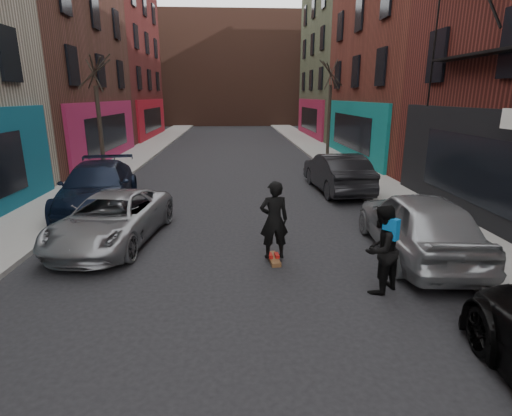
{
  "coord_description": "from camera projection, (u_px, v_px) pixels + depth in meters",
  "views": [
    {
      "loc": [
        0.1,
        -1.61,
        3.87
      ],
      "look_at": [
        0.55,
        6.38,
        1.6
      ],
      "focal_mm": 28.0,
      "sensor_mm": 36.0,
      "label": 1
    }
  ],
  "objects": [
    {
      "name": "parked_right_end",
      "position": [
        337.0,
        172.0,
        16.47
      ],
      "size": [
        1.98,
        4.92,
        1.59
      ],
      "primitive_type": "imported",
      "rotation": [
        0.0,
        0.0,
        3.2
      ],
      "color": "black",
      "rests_on": "ground"
    },
    {
      "name": "parked_right_far",
      "position": [
        418.0,
        224.0,
        9.8
      ],
      "size": [
        2.29,
        4.98,
        1.66
      ],
      "primitive_type": "imported",
      "rotation": [
        0.0,
        0.0,
        3.07
      ],
      "color": "#909498",
      "rests_on": "ground"
    },
    {
      "name": "tree_left_far",
      "position": [
        98.0,
        106.0,
        18.63
      ],
      "size": [
        2.0,
        2.0,
        6.5
      ],
      "primitive_type": null,
      "color": "black",
      "rests_on": "sidewalk_left"
    },
    {
      "name": "parked_left_far",
      "position": [
        112.0,
        219.0,
        10.76
      ],
      "size": [
        2.81,
        4.99,
        1.32
      ],
      "primitive_type": "imported",
      "rotation": [
        0.0,
        0.0,
        -0.14
      ],
      "color": "gray",
      "rests_on": "ground"
    },
    {
      "name": "skateboarder",
      "position": [
        274.0,
        220.0,
        9.38
      ],
      "size": [
        0.72,
        0.51,
        1.88
      ],
      "primitive_type": "imported",
      "rotation": [
        0.0,
        0.0,
        3.23
      ],
      "color": "black",
      "rests_on": "skateboard"
    },
    {
      "name": "skateboard",
      "position": [
        274.0,
        259.0,
        9.65
      ],
      "size": [
        0.29,
        0.82,
        0.1
      ],
      "primitive_type": "cube",
      "rotation": [
        0.0,
        0.0,
        0.09
      ],
      "color": "brown",
      "rests_on": "ground"
    },
    {
      "name": "tree_right_far",
      "position": [
        330.0,
        101.0,
        25.03
      ],
      "size": [
        2.0,
        2.0,
        6.8
      ],
      "primitive_type": null,
      "color": "black",
      "rests_on": "sidewalk_right"
    },
    {
      "name": "building_far",
      "position": [
        231.0,
        71.0,
        54.48
      ],
      "size": [
        40.0,
        10.0,
        14.0
      ],
      "primitive_type": "cube",
      "color": "#47281E",
      "rests_on": "ground"
    },
    {
      "name": "sidewalk_left",
      "position": [
        152.0,
        146.0,
        31.06
      ],
      "size": [
        2.5,
        84.0,
        0.13
      ],
      "primitive_type": "cube",
      "color": "gray",
      "rests_on": "ground"
    },
    {
      "name": "sidewalk_right",
      "position": [
        311.0,
        145.0,
        31.74
      ],
      "size": [
        2.5,
        84.0,
        0.13
      ],
      "primitive_type": "cube",
      "color": "gray",
      "rests_on": "ground"
    },
    {
      "name": "parked_left_end",
      "position": [
        98.0,
        187.0,
        13.76
      ],
      "size": [
        2.97,
        5.78,
        1.61
      ],
      "primitive_type": "imported",
      "rotation": [
        0.0,
        0.0,
        0.13
      ],
      "color": "black",
      "rests_on": "ground"
    },
    {
      "name": "pedestrian",
      "position": [
        381.0,
        249.0,
        7.94
      ],
      "size": [
        1.12,
        1.08,
        1.82
      ],
      "rotation": [
        0.0,
        0.0,
        3.78
      ],
      "color": "black",
      "rests_on": "ground"
    }
  ]
}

